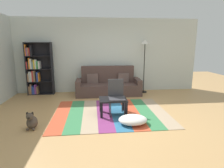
% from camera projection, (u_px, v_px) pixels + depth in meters
% --- Properties ---
extents(ground_plane, '(14.00, 14.00, 0.00)m').
position_uv_depth(ground_plane, '(117.00, 115.00, 4.73)').
color(ground_plane, tan).
extents(back_wall, '(6.80, 0.10, 2.70)m').
position_uv_depth(back_wall, '(108.00, 56.00, 6.92)').
color(back_wall, silver).
rests_on(back_wall, ground_plane).
extents(rug, '(2.93, 2.25, 0.01)m').
position_uv_depth(rug, '(111.00, 113.00, 4.86)').
color(rug, '#C64C2D').
rests_on(rug, ground_plane).
extents(couch, '(2.26, 0.80, 1.00)m').
position_uv_depth(couch, '(108.00, 85.00, 6.62)').
color(couch, '#4C3833').
rests_on(couch, ground_plane).
extents(bookshelf, '(0.90, 0.28, 1.84)m').
position_uv_depth(bookshelf, '(37.00, 70.00, 6.52)').
color(bookshelf, black).
rests_on(bookshelf, ground_plane).
extents(coffee_table, '(0.69, 0.54, 0.41)m').
position_uv_depth(coffee_table, '(113.00, 102.00, 4.71)').
color(coffee_table, black).
rests_on(coffee_table, rug).
extents(pouf, '(0.65, 0.51, 0.19)m').
position_uv_depth(pouf, '(133.00, 120.00, 4.16)').
color(pouf, white).
rests_on(pouf, rug).
extents(dog, '(0.22, 0.35, 0.40)m').
position_uv_depth(dog, '(32.00, 121.00, 3.94)').
color(dog, '#473D33').
rests_on(dog, ground_plane).
extents(standing_lamp, '(0.32, 0.32, 1.92)m').
position_uv_depth(standing_lamp, '(145.00, 49.00, 6.64)').
color(standing_lamp, black).
rests_on(standing_lamp, ground_plane).
extents(tv_remote, '(0.07, 0.16, 0.02)m').
position_uv_depth(tv_remote, '(114.00, 98.00, 4.70)').
color(tv_remote, black).
rests_on(tv_remote, coffee_table).
extents(folding_chair, '(0.40, 0.40, 0.90)m').
position_uv_depth(folding_chair, '(116.00, 94.00, 4.70)').
color(folding_chair, '#38383D').
rests_on(folding_chair, ground_plane).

